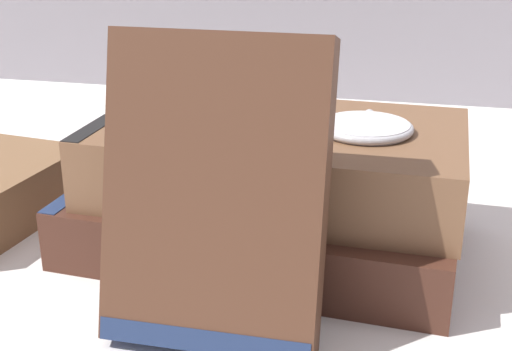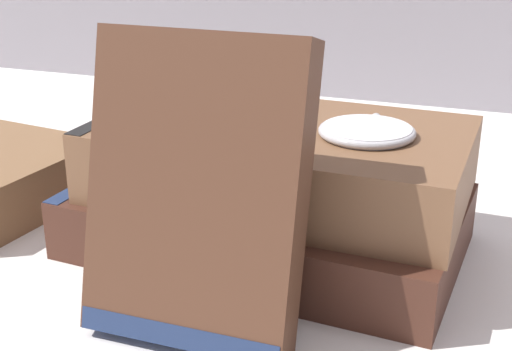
% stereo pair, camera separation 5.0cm
% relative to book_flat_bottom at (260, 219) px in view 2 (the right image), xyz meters
% --- Properties ---
extents(ground_plane, '(3.00, 3.00, 0.00)m').
position_rel_book_flat_bottom_xyz_m(ground_plane, '(-0.02, -0.03, -0.02)').
color(ground_plane, silver).
extents(book_flat_bottom, '(0.26, 0.17, 0.04)m').
position_rel_book_flat_bottom_xyz_m(book_flat_bottom, '(0.00, 0.00, 0.00)').
color(book_flat_bottom, '#422319').
rests_on(book_flat_bottom, ground_plane).
extents(book_flat_top, '(0.24, 0.15, 0.05)m').
position_rel_book_flat_bottom_xyz_m(book_flat_top, '(0.01, 0.01, 0.04)').
color(book_flat_top, brown).
rests_on(book_flat_top, book_flat_bottom).
extents(book_leaning_front, '(0.11, 0.07, 0.16)m').
position_rel_book_flat_bottom_xyz_m(book_leaning_front, '(0.00, -0.10, 0.06)').
color(book_leaning_front, '#4C2D1E').
rests_on(book_leaning_front, ground_plane).
extents(pocket_watch, '(0.06, 0.06, 0.01)m').
position_rel_book_flat_bottom_xyz_m(pocket_watch, '(0.07, 0.00, 0.07)').
color(pocket_watch, silver).
rests_on(pocket_watch, book_flat_top).
extents(reading_glasses, '(0.10, 0.05, 0.00)m').
position_rel_book_flat_bottom_xyz_m(reading_glasses, '(-0.09, 0.13, -0.02)').
color(reading_glasses, black).
rests_on(reading_glasses, ground_plane).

